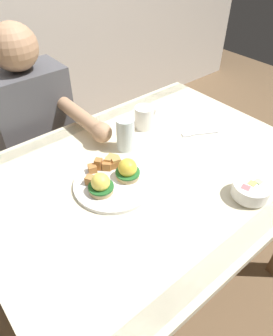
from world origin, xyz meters
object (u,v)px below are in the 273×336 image
fork (198,134)px  diner_person (39,134)px  water_glass_near (126,136)px  fruit_bowl (250,190)px  dining_table (148,191)px  eggs_benedict_plate (113,179)px  coffee_mug (144,117)px

fork → diner_person: bearing=129.7°
water_glass_near → diner_person: 0.50m
fork → diner_person: size_ratio=0.13×
fruit_bowl → diner_person: diner_person is taller
dining_table → fruit_bowl: bearing=-62.5°
water_glass_near → fruit_bowl: bearing=-72.7°
eggs_benedict_plate → fruit_bowl: bearing=-47.1°
eggs_benedict_plate → water_glass_near: size_ratio=2.06×
coffee_mug → eggs_benedict_plate: bearing=-146.8°
water_glass_near → coffee_mug: bearing=24.0°
fork → coffee_mug: bearing=126.2°
fruit_bowl → fork: (0.14, 0.35, -0.03)m
fork → eggs_benedict_plate: bearing=-177.3°
fork → diner_person: diner_person is taller
water_glass_near → diner_person: diner_person is taller
water_glass_near → dining_table: bearing=-95.7°
dining_table → diner_person: diner_person is taller
coffee_mug → water_glass_near: 0.17m
fork → dining_table: bearing=-172.4°
diner_person → water_glass_near: bearing=-68.5°
coffee_mug → fork: bearing=-53.8°
eggs_benedict_plate → diner_person: (-0.01, 0.58, -0.11)m
eggs_benedict_plate → coffee_mug: size_ratio=2.42×
coffee_mug → water_glass_near: water_glass_near is taller
coffee_mug → fork: coffee_mug is taller
dining_table → eggs_benedict_plate: (-0.14, 0.02, 0.13)m
fruit_bowl → diner_person: 0.97m
dining_table → fruit_bowl: 0.37m
dining_table → fork: 0.33m
dining_table → fork: bearing=7.6°
eggs_benedict_plate → diner_person: bearing=91.4°
dining_table → water_glass_near: 0.23m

